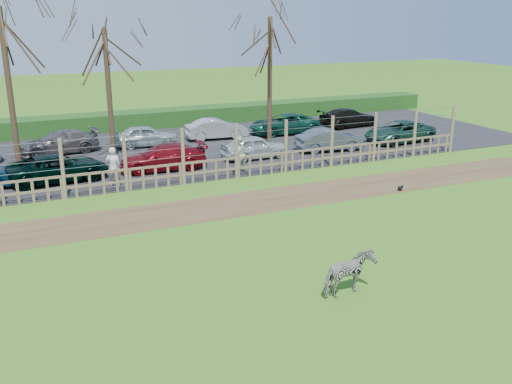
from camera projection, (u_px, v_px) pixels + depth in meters
name	position (u px, v px, depth m)	size (l,w,h in m)	color
ground	(259.00, 250.00, 18.09)	(120.00, 120.00, 0.00)	#69A42E
dirt_strip	(211.00, 208.00, 22.00)	(34.00, 2.80, 0.01)	brown
asphalt	(148.00, 152.00, 30.70)	(44.00, 13.00, 0.04)	#232326
hedge	(121.00, 121.00, 36.63)	(46.00, 2.00, 1.10)	#1E4716
fence	(183.00, 167.00, 24.81)	(30.16, 0.16, 2.50)	brown
tree_left	(5.00, 51.00, 24.74)	(4.80, 4.80, 7.88)	#3D2B1E
tree_mid	(107.00, 63.00, 27.59)	(4.80, 4.80, 6.83)	#3D2B1E
tree_right	(270.00, 50.00, 31.43)	(4.80, 4.80, 7.35)	#3D2B1E
zebra	(349.00, 274.00, 15.06)	(0.66, 1.45, 1.23)	gray
visitor_a	(113.00, 167.00, 24.41)	(0.63, 0.41, 1.72)	silver
visitor_b	(238.00, 155.00, 26.53)	(0.84, 0.65, 1.72)	silver
crow	(400.00, 188.00, 24.14)	(0.28, 0.20, 0.22)	black
car_2	(59.00, 168.00, 25.25)	(1.99, 4.32, 1.20)	black
car_3	(163.00, 157.00, 27.07)	(1.68, 4.13, 1.20)	maroon
car_4	(255.00, 147.00, 29.20)	(1.42, 3.52, 1.20)	silver
car_5	(330.00, 140.00, 30.84)	(1.27, 3.64, 1.20)	#535B6B
car_6	(399.00, 132.00, 32.94)	(1.99, 4.32, 1.20)	#214B3A
car_9	(59.00, 142.00, 30.24)	(1.68, 4.13, 1.20)	#655B5C
car_10	(146.00, 136.00, 31.87)	(1.42, 3.52, 1.20)	#AFC5C1
car_11	(216.00, 129.00, 33.76)	(1.27, 3.64, 1.20)	silver
car_12	(284.00, 124.00, 35.23)	(1.99, 4.32, 1.20)	#134A36
car_13	(348.00, 118.00, 37.36)	(1.68, 4.13, 1.20)	black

